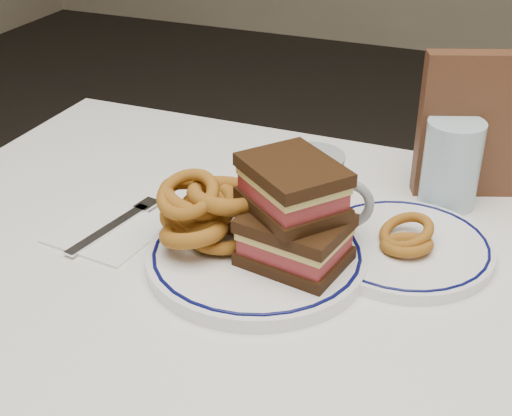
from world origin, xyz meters
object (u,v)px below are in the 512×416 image
at_px(main_plate, 257,256).
at_px(far_plate, 403,246).
at_px(beer_mug, 312,203).
at_px(chair_far, 507,265).
at_px(reuben_sandwich, 294,214).

bearing_deg(main_plate, far_plate, 30.09).
bearing_deg(beer_mug, far_plate, 18.33).
relative_size(chair_far, main_plate, 3.35).
height_order(chair_far, far_plate, chair_far).
relative_size(main_plate, beer_mug, 2.06).
relative_size(main_plate, reuben_sandwich, 1.79).
bearing_deg(reuben_sandwich, beer_mug, 83.89).
bearing_deg(main_plate, beer_mug, 48.35).
relative_size(reuben_sandwich, beer_mug, 1.15).
xyz_separation_m(reuben_sandwich, far_plate, (0.12, 0.10, -0.08)).
distance_m(main_plate, beer_mug, 0.10).
height_order(main_plate, far_plate, main_plate).
bearing_deg(chair_far, main_plate, -123.23).
height_order(main_plate, reuben_sandwich, reuben_sandwich).
xyz_separation_m(reuben_sandwich, beer_mug, (0.01, 0.06, -0.01)).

